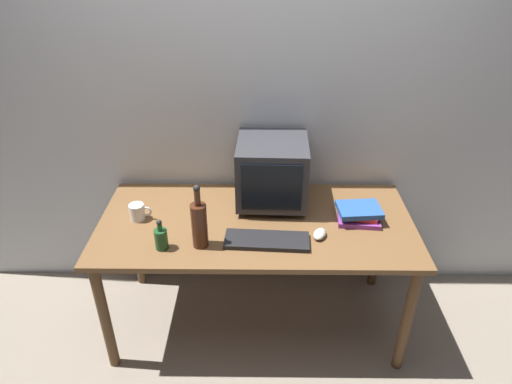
# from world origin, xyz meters

# --- Properties ---
(ground_plane) EXTENTS (6.00, 6.00, 0.00)m
(ground_plane) POSITION_xyz_m (0.00, 0.00, 0.00)
(ground_plane) COLOR gray
(back_wall) EXTENTS (4.00, 0.08, 2.50)m
(back_wall) POSITION_xyz_m (0.00, 0.45, 1.25)
(back_wall) COLOR silver
(back_wall) RESTS_ON ground
(desk) EXTENTS (1.68, 0.79, 0.73)m
(desk) POSITION_xyz_m (0.00, 0.00, 0.65)
(desk) COLOR brown
(desk) RESTS_ON ground
(crt_monitor) EXTENTS (0.39, 0.40, 0.37)m
(crt_monitor) POSITION_xyz_m (0.09, 0.20, 0.92)
(crt_monitor) COLOR #333338
(crt_monitor) RESTS_ON desk
(keyboard) EXTENTS (0.43, 0.17, 0.02)m
(keyboard) POSITION_xyz_m (0.06, -0.19, 0.74)
(keyboard) COLOR black
(keyboard) RESTS_ON desk
(computer_mouse) EXTENTS (0.09, 0.12, 0.04)m
(computer_mouse) POSITION_xyz_m (0.32, -0.14, 0.75)
(computer_mouse) COLOR beige
(computer_mouse) RESTS_ON desk
(bottle_tall) EXTENTS (0.08, 0.08, 0.34)m
(bottle_tall) POSITION_xyz_m (-0.27, -0.21, 0.86)
(bottle_tall) COLOR #472314
(bottle_tall) RESTS_ON desk
(bottle_short) EXTENTS (0.06, 0.06, 0.16)m
(bottle_short) POSITION_xyz_m (-0.46, -0.24, 0.79)
(bottle_short) COLOR #1E4C23
(bottle_short) RESTS_ON desk
(book_stack) EXTENTS (0.24, 0.19, 0.08)m
(book_stack) POSITION_xyz_m (0.55, 0.01, 0.77)
(book_stack) COLOR #843893
(book_stack) RESTS_ON desk
(mug) EXTENTS (0.12, 0.08, 0.09)m
(mug) POSITION_xyz_m (-0.63, 0.01, 0.78)
(mug) COLOR white
(mug) RESTS_ON desk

